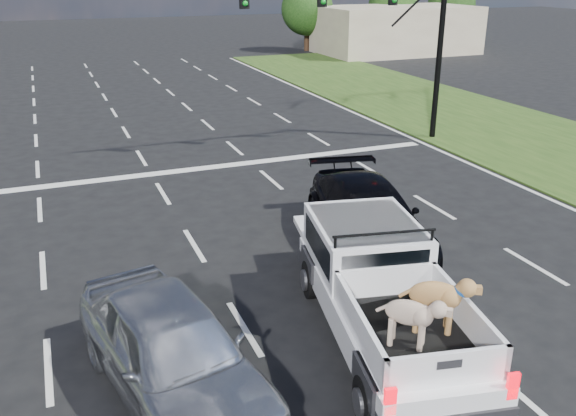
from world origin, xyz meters
The scene contains 10 objects.
ground centered at (0.00, 0.00, 0.00)m, with size 160.00×160.00×0.00m, color black.
road_markings centered at (0.00, 6.56, 0.01)m, with size 17.75×60.00×0.01m.
traffic_signal centered at (7.20, 10.50, 4.73)m, with size 9.11×0.31×7.00m.
building_right centered at (22.00, 34.00, 1.80)m, with size 12.00×7.00×3.60m, color beige.
tree_far_d centered at (16.00, 38.00, 3.29)m, with size 4.20×4.20×5.40m.
tree_far_e centered at (24.00, 38.00, 3.29)m, with size 4.20×4.20×5.40m.
tree_far_f centered at (30.00, 38.00, 3.29)m, with size 4.20×4.20×5.40m.
pickup_truck centered at (0.51, -1.15, 0.97)m, with size 3.05×5.87×2.09m.
silver_sedan centered at (-3.36, -1.40, 0.82)m, with size 1.94×4.81×1.64m, color silver.
black_coupe centered at (2.20, 2.45, 0.78)m, with size 2.18×5.35×1.55m, color black.
Camera 1 is at (-4.66, -9.52, 6.37)m, focal length 38.00 mm.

